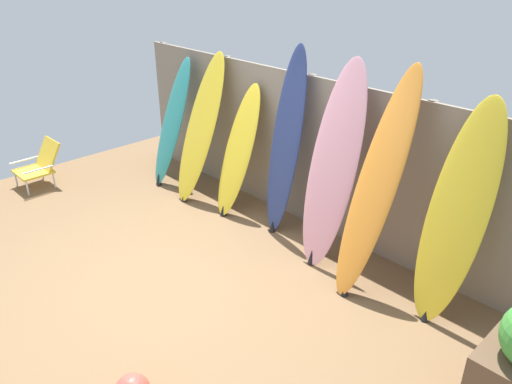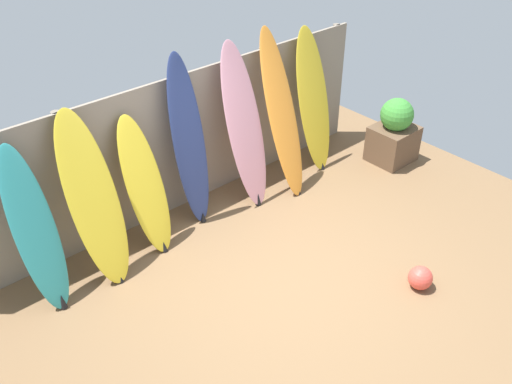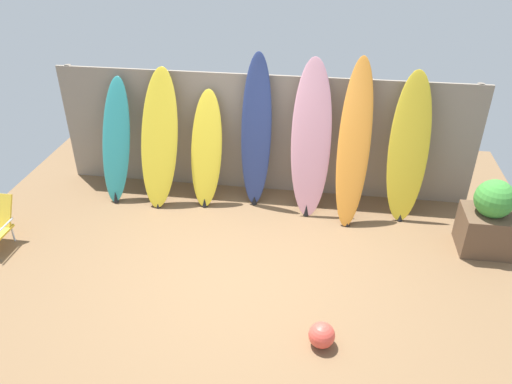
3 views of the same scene
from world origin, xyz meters
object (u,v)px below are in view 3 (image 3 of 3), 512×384
(surfboard_teal_0, at_px, (116,141))
(surfboard_yellow_2, at_px, (206,150))
(surfboard_navy_3, at_px, (256,132))
(surfboard_orange_5, at_px, (354,145))
(beach_ball, at_px, (322,335))
(surfboard_yellow_6, at_px, (409,149))
(surfboard_yellow_1, at_px, (159,139))
(surfboard_pink_4, at_px, (311,141))
(planter_box, at_px, (489,219))

(surfboard_teal_0, relative_size, surfboard_yellow_2, 1.08)
(surfboard_navy_3, relative_size, surfboard_orange_5, 1.00)
(surfboard_orange_5, height_order, beach_ball, surfboard_orange_5)
(beach_ball, bearing_deg, surfboard_navy_3, 111.24)
(surfboard_teal_0, bearing_deg, surfboard_orange_5, -1.07)
(surfboard_navy_3, distance_m, surfboard_yellow_6, 2.08)
(surfboard_yellow_6, bearing_deg, surfboard_yellow_1, -178.69)
(surfboard_yellow_1, height_order, surfboard_yellow_2, surfboard_yellow_1)
(surfboard_teal_0, distance_m, surfboard_navy_3, 2.05)
(surfboard_yellow_2, xyz_separation_m, surfboard_orange_5, (2.05, -0.11, 0.28))
(surfboard_yellow_2, bearing_deg, surfboard_pink_4, -1.20)
(surfboard_teal_0, relative_size, planter_box, 1.77)
(surfboard_navy_3, distance_m, planter_box, 3.22)
(beach_ball, bearing_deg, surfboard_orange_5, 83.62)
(surfboard_orange_5, bearing_deg, surfboard_yellow_1, 178.93)
(surfboard_yellow_2, distance_m, planter_box, 3.84)
(surfboard_navy_3, relative_size, planter_box, 2.20)
(surfboard_orange_5, height_order, planter_box, surfboard_orange_5)
(surfboard_pink_4, xyz_separation_m, planter_box, (2.28, -0.69, -0.60))
(surfboard_yellow_2, relative_size, surfboard_orange_5, 0.74)
(surfboard_yellow_6, bearing_deg, surfboard_yellow_2, -179.61)
(surfboard_teal_0, height_order, beach_ball, surfboard_teal_0)
(surfboard_yellow_1, xyz_separation_m, surfboard_yellow_6, (3.45, 0.08, 0.06))
(surfboard_orange_5, bearing_deg, surfboard_yellow_2, 176.91)
(surfboard_yellow_1, relative_size, beach_ball, 7.06)
(surfboard_pink_4, height_order, planter_box, surfboard_pink_4)
(surfboard_pink_4, distance_m, beach_ball, 2.78)
(surfboard_teal_0, relative_size, surfboard_navy_3, 0.81)
(surfboard_yellow_2, relative_size, planter_box, 1.63)
(surfboard_teal_0, relative_size, surfboard_yellow_1, 0.92)
(surfboard_navy_3, relative_size, surfboard_yellow_6, 1.08)
(surfboard_yellow_2, distance_m, surfboard_orange_5, 2.07)
(surfboard_yellow_1, relative_size, surfboard_yellow_2, 1.18)
(surfboard_yellow_2, distance_m, surfboard_navy_3, 0.77)
(surfboard_yellow_1, bearing_deg, surfboard_orange_5, -1.07)
(surfboard_navy_3, height_order, surfboard_pink_4, surfboard_navy_3)
(surfboard_navy_3, distance_m, surfboard_orange_5, 1.36)
(surfboard_teal_0, bearing_deg, surfboard_yellow_1, -1.04)
(beach_ball, bearing_deg, surfboard_teal_0, 140.00)
(surfboard_navy_3, height_order, surfboard_yellow_6, surfboard_navy_3)
(surfboard_yellow_2, bearing_deg, beach_ball, -56.21)
(surfboard_teal_0, relative_size, surfboard_pink_4, 0.82)
(surfboard_yellow_1, bearing_deg, beach_ball, -46.72)
(surfboard_navy_3, xyz_separation_m, surfboard_yellow_6, (2.08, -0.07, -0.07))
(surfboard_yellow_1, distance_m, planter_box, 4.50)
(planter_box, bearing_deg, beach_ball, -136.00)
(surfboard_orange_5, xyz_separation_m, planter_box, (1.71, -0.61, -0.62))
(surfboard_pink_4, height_order, surfboard_yellow_6, surfboard_pink_4)
(surfboard_yellow_2, relative_size, surfboard_navy_3, 0.74)
(surfboard_teal_0, distance_m, surfboard_pink_4, 2.81)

